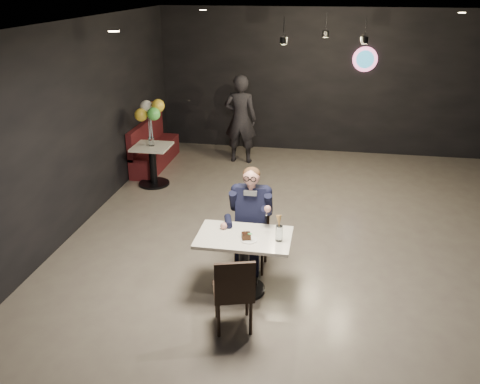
% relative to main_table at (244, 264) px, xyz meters
% --- Properties ---
extents(floor, '(9.00, 9.00, 0.00)m').
position_rel_main_table_xyz_m(floor, '(0.74, 1.19, -0.38)').
color(floor, gray).
rests_on(floor, ground).
extents(wall_sign, '(0.50, 0.06, 0.50)m').
position_rel_main_table_xyz_m(wall_sign, '(1.54, 5.66, 1.62)').
color(wall_sign, pink).
rests_on(wall_sign, floor).
extents(pendant_lights, '(1.40, 1.20, 0.36)m').
position_rel_main_table_xyz_m(pendant_lights, '(0.74, 3.19, 2.51)').
color(pendant_lights, black).
rests_on(pendant_lights, floor).
extents(main_table, '(1.10, 0.70, 0.75)m').
position_rel_main_table_xyz_m(main_table, '(0.00, 0.00, 0.00)').
color(main_table, white).
rests_on(main_table, floor).
extents(chair_far, '(0.42, 0.46, 0.92)m').
position_rel_main_table_xyz_m(chair_far, '(0.00, 0.55, 0.09)').
color(chair_far, black).
rests_on(chair_far, floor).
extents(chair_near, '(0.53, 0.56, 0.92)m').
position_rel_main_table_xyz_m(chair_near, '(0.00, -0.69, 0.09)').
color(chair_near, black).
rests_on(chair_near, floor).
extents(seated_man, '(0.60, 0.80, 1.44)m').
position_rel_main_table_xyz_m(seated_man, '(0.00, 0.55, 0.34)').
color(seated_man, black).
rests_on(seated_man, floor).
extents(dessert_plate, '(0.20, 0.20, 0.01)m').
position_rel_main_table_xyz_m(dessert_plate, '(0.07, -0.09, 0.38)').
color(dessert_plate, white).
rests_on(dessert_plate, main_table).
extents(cake_slice, '(0.12, 0.11, 0.07)m').
position_rel_main_table_xyz_m(cake_slice, '(0.04, -0.09, 0.42)').
color(cake_slice, black).
rests_on(cake_slice, dessert_plate).
extents(mint_leaf, '(0.06, 0.04, 0.01)m').
position_rel_main_table_xyz_m(mint_leaf, '(0.09, -0.11, 0.47)').
color(mint_leaf, '#2E8D41').
rests_on(mint_leaf, cake_slice).
extents(sundae_glass, '(0.08, 0.08, 0.18)m').
position_rel_main_table_xyz_m(sundae_glass, '(0.41, -0.04, 0.47)').
color(sundae_glass, silver).
rests_on(sundae_glass, main_table).
extents(wafer_cone, '(0.08, 0.08, 0.13)m').
position_rel_main_table_xyz_m(wafer_cone, '(0.41, -0.04, 0.62)').
color(wafer_cone, tan).
rests_on(wafer_cone, sundae_glass).
extents(booth_bench, '(0.45, 1.81, 0.91)m').
position_rel_main_table_xyz_m(booth_bench, '(-2.51, 4.12, 0.08)').
color(booth_bench, '#4C101C').
rests_on(booth_bench, floor).
extents(side_table, '(0.65, 0.65, 0.81)m').
position_rel_main_table_xyz_m(side_table, '(-2.21, 3.12, 0.03)').
color(side_table, white).
rests_on(side_table, floor).
extents(balloon_vase, '(0.10, 0.10, 0.16)m').
position_rel_main_table_xyz_m(balloon_vase, '(-2.21, 3.12, 0.45)').
color(balloon_vase, silver).
rests_on(balloon_vase, side_table).
extents(balloon_bunch, '(0.42, 0.42, 0.69)m').
position_rel_main_table_xyz_m(balloon_bunch, '(-2.21, 3.12, 0.87)').
color(balloon_bunch, yellow).
rests_on(balloon_bunch, balloon_vase).
extents(passerby, '(0.66, 0.44, 1.79)m').
position_rel_main_table_xyz_m(passerby, '(-0.86, 4.67, 0.52)').
color(passerby, black).
rests_on(passerby, floor).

